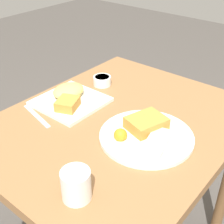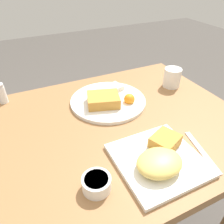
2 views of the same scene
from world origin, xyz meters
The scene contains 6 objects.
dining_table centered at (0.00, 0.00, 0.66)m, with size 0.94×0.76×0.77m.
plate_square_near centered at (0.02, -0.23, 0.79)m, with size 0.24×0.24×0.06m.
plate_oval_far centered at (0.02, 0.13, 0.78)m, with size 0.31×0.31×0.05m.
sauce_ramekin centered at (-0.18, -0.23, 0.79)m, with size 0.08×0.08×0.04m.
butter_knife centered at (0.17, -0.25, 0.77)m, with size 0.06×0.18×0.00m.
coffee_mug centered at (0.35, 0.14, 0.81)m, with size 0.08×0.08×0.09m.
Camera 1 is at (0.73, 0.57, 1.39)m, focal length 50.00 mm.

